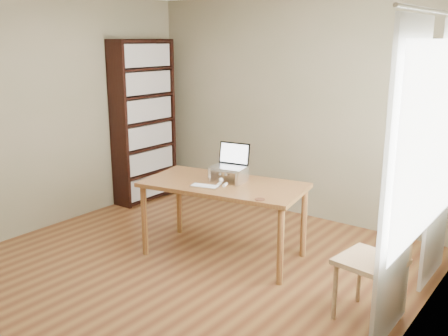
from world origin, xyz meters
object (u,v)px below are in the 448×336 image
Objects in this scene: bookshelf at (144,122)px; keyboard at (205,186)px; laptop at (232,161)px; desk at (224,192)px; cat at (230,175)px; chair at (382,256)px.

bookshelf is 2.18m from keyboard.
laptop is 1.25× the size of keyboard.
desk is at bearing -23.62° from bookshelf.
keyboard is 0.34m from cat.
laptop reaches higher than chair.
keyboard is at bearing -174.08° from chair.
keyboard is at bearing -114.89° from desk.
cat is (-0.00, -0.03, -0.13)m from laptop.
cat is (0.06, 0.33, 0.05)m from keyboard.
keyboard is 0.61× the size of cat.
keyboard is (-0.06, -0.36, -0.18)m from laptop.
bookshelf is at bearing 136.24° from keyboard.
desk is 0.25m from keyboard.
bookshelf is at bearing 170.51° from chair.
laptop reaches higher than cat.
desk is (1.94, -0.85, -0.39)m from bookshelf.
chair reaches higher than keyboard.
chair reaches higher than desk.
chair is (3.61, -1.13, -0.50)m from bookshelf.
chair is (1.67, -0.41, -0.39)m from laptop.
chair is at bearing -19.57° from desk.
laptop is at bearing 66.60° from keyboard.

